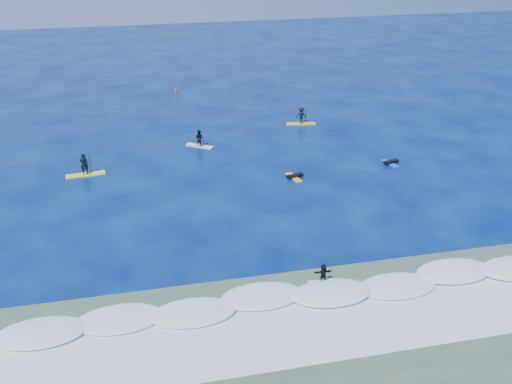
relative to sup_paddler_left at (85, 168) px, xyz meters
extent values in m
plane|color=#030D48|center=(13.65, -9.99, -0.70)|extent=(160.00, 160.00, 0.00)
cube|color=#3D5345|center=(13.65, -23.99, -0.70)|extent=(90.00, 13.00, 0.01)
cube|color=white|center=(13.65, -19.99, -0.70)|extent=(40.00, 6.00, 0.30)
cube|color=silver|center=(13.65, -22.99, -0.70)|extent=(34.00, 5.00, 0.02)
cube|color=yellow|center=(0.00, 0.00, -0.65)|extent=(3.28, 1.11, 0.11)
imported|color=black|center=(0.00, 0.00, 0.33)|extent=(0.71, 0.50, 1.85)
cylinder|color=black|center=(0.48, 0.05, 0.26)|extent=(0.12, 0.74, 2.15)
cube|color=black|center=(0.48, 0.05, -0.76)|extent=(0.13, 0.03, 0.32)
cube|color=silver|center=(10.19, 4.38, -0.66)|extent=(2.58, 2.12, 0.09)
imported|color=black|center=(10.19, 4.38, 0.16)|extent=(0.95, 0.91, 1.55)
cylinder|color=black|center=(10.51, 4.14, 0.10)|extent=(0.39, 0.53, 1.80)
cube|color=black|center=(10.51, 4.14, -0.75)|extent=(0.11, 0.03, 0.27)
cube|color=yellow|center=(21.30, 8.32, -0.65)|extent=(3.08, 1.22, 0.10)
imported|color=black|center=(21.30, 8.32, 0.26)|extent=(1.20, 0.81, 1.72)
cylinder|color=black|center=(21.75, 8.24, 0.19)|extent=(0.16, 0.69, 2.01)
cube|color=black|center=(21.75, 8.24, -0.75)|extent=(0.12, 0.03, 0.30)
cube|color=gold|center=(16.97, -4.34, -0.66)|extent=(0.98, 2.06, 0.09)
cube|color=black|center=(17.06, -4.32, -0.50)|extent=(1.42, 0.67, 0.23)
sphere|color=black|center=(16.30, -4.50, -0.40)|extent=(0.23, 0.23, 0.23)
cube|color=blue|center=(26.01, -3.35, -0.66)|extent=(0.99, 2.05, 0.09)
cube|color=black|center=(26.10, -3.33, -0.50)|extent=(1.41, 0.67, 0.23)
sphere|color=black|center=(25.35, -3.51, -0.40)|extent=(0.23, 0.23, 0.23)
cube|color=white|center=(14.48, -19.25, -0.51)|extent=(1.79, 0.56, 0.09)
imported|color=black|center=(14.48, -19.25, 0.13)|extent=(1.12, 0.40, 1.19)
cylinder|color=#D84F13|center=(9.64, 22.15, -0.47)|extent=(0.30, 0.30, 0.48)
cone|color=#D84F13|center=(9.64, 22.15, -0.11)|extent=(0.21, 0.21, 0.23)
camera|label=1|loc=(4.61, -45.59, 19.30)|focal=40.00mm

